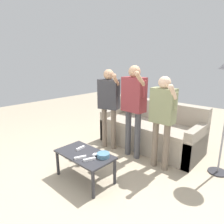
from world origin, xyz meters
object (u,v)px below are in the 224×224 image
at_px(player_center, 134,101).
at_px(game_remote_wand_far, 89,159).
at_px(couch, 151,131).
at_px(snack_bowl, 103,155).
at_px(player_right, 163,113).
at_px(game_remote_wand_near, 80,148).
at_px(player_left, 109,100).
at_px(coffee_table, 85,157).
at_px(game_remote_wand_spare, 80,157).
at_px(game_remote_nunchuk, 95,155).

height_order(player_center, game_remote_wand_far, player_center).
distance_m(couch, snack_bowl, 1.54).
bearing_deg(player_center, player_right, -2.45).
distance_m(snack_bowl, game_remote_wand_near, 0.43).
relative_size(player_left, player_center, 0.95).
distance_m(snack_bowl, player_right, 1.10).
bearing_deg(coffee_table, game_remote_wand_near, 161.11).
xyz_separation_m(snack_bowl, player_left, (-0.76, 0.92, 0.53)).
relative_size(player_center, game_remote_wand_spare, 10.07).
distance_m(couch, game_remote_wand_far, 1.72).
height_order(player_right, game_remote_wand_spare, player_right).
bearing_deg(couch, player_left, -133.09).
height_order(coffee_table, snack_bowl, snack_bowl).
relative_size(game_remote_wand_near, game_remote_wand_spare, 0.95).
bearing_deg(game_remote_wand_near, snack_bowl, 6.20).
bearing_deg(game_remote_nunchuk, game_remote_wand_spare, -118.20).
bearing_deg(player_right, couch, 131.75).
distance_m(player_center, game_remote_wand_far, 1.27).
bearing_deg(game_remote_wand_near, game_remote_wand_spare, -39.27).
bearing_deg(coffee_table, couch, 86.88).
bearing_deg(snack_bowl, couch, 96.87).
bearing_deg(snack_bowl, player_center, 101.81).
height_order(couch, player_left, player_left).
distance_m(coffee_table, player_right, 1.33).
distance_m(coffee_table, game_remote_wand_far, 0.23).
distance_m(game_remote_nunchuk, player_left, 1.28).
height_order(couch, coffee_table, couch).
height_order(couch, player_center, player_center).
height_order(coffee_table, player_center, player_center).
xyz_separation_m(player_center, player_right, (0.56, -0.02, -0.09)).
bearing_deg(game_remote_wand_far, snack_bowl, 68.45).
xyz_separation_m(game_remote_nunchuk, game_remote_wand_spare, (-0.10, -0.18, -0.01)).
relative_size(player_right, game_remote_wand_far, 8.86).
relative_size(player_right, game_remote_wand_spare, 9.17).
height_order(coffee_table, game_remote_wand_spare, game_remote_wand_spare).
relative_size(snack_bowl, game_remote_wand_far, 1.05).
height_order(couch, game_remote_wand_near, couch).
distance_m(coffee_table, player_left, 1.28).
bearing_deg(player_center, snack_bowl, -78.19).
height_order(game_remote_nunchuk, game_remote_wand_far, game_remote_nunchuk).
bearing_deg(coffee_table, game_remote_wand_spare, -62.20).
distance_m(coffee_table, game_remote_nunchuk, 0.19).
bearing_deg(game_remote_wand_spare, snack_bowl, 48.97).
bearing_deg(player_right, player_center, 177.55).
height_order(snack_bowl, player_center, player_center).
bearing_deg(coffee_table, game_remote_nunchuk, 15.98).
distance_m(player_left, game_remote_wand_near, 1.15).
bearing_deg(game_remote_wand_far, player_center, 96.28).
height_order(game_remote_nunchuk, player_center, player_center).
relative_size(game_remote_nunchuk, game_remote_wand_spare, 0.55).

